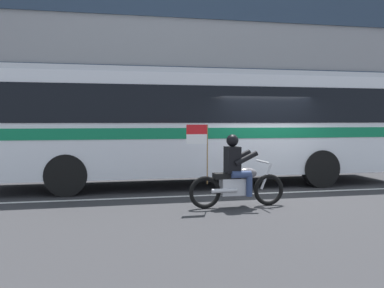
% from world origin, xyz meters
% --- Properties ---
extents(ground_plane, '(60.00, 60.00, 0.00)m').
position_xyz_m(ground_plane, '(0.00, 0.00, 0.00)').
color(ground_plane, '#2B2B2D').
extents(sidewalk_curb, '(28.00, 3.80, 0.15)m').
position_xyz_m(sidewalk_curb, '(0.00, 5.10, 0.07)').
color(sidewalk_curb, '#B7B2A8').
rests_on(sidewalk_curb, ground_plane).
extents(lane_center_stripe, '(26.60, 0.14, 0.01)m').
position_xyz_m(lane_center_stripe, '(0.00, -0.60, 0.00)').
color(lane_center_stripe, silver).
rests_on(lane_center_stripe, ground_plane).
extents(office_building_facade, '(28.00, 0.89, 9.76)m').
position_xyz_m(office_building_facade, '(0.00, 7.39, 4.89)').
color(office_building_facade, gray).
rests_on(office_building_facade, ground_plane).
extents(transit_bus, '(11.70, 2.68, 3.22)m').
position_xyz_m(transit_bus, '(-1.58, 1.19, 1.88)').
color(transit_bus, silver).
rests_on(transit_bus, ground_plane).
extents(motorcycle_with_rider, '(2.20, 0.64, 1.78)m').
position_xyz_m(motorcycle_with_rider, '(-1.52, -2.13, 0.67)').
color(motorcycle_with_rider, black).
rests_on(motorcycle_with_rider, ground_plane).
extents(fire_hydrant, '(0.22, 0.30, 0.75)m').
position_xyz_m(fire_hydrant, '(2.83, 4.11, 0.52)').
color(fire_hydrant, gold).
rests_on(fire_hydrant, sidewalk_curb).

